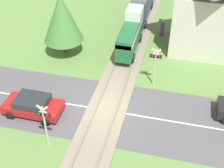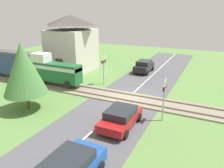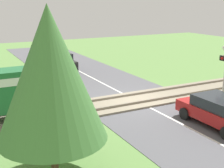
{
  "view_description": "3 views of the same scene",
  "coord_description": "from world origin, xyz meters",
  "px_view_note": "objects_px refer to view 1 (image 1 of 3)",
  "views": [
    {
      "loc": [
        4.27,
        -15.74,
        14.88
      ],
      "look_at": [
        0.0,
        1.57,
        1.2
      ],
      "focal_mm": 50.0,
      "sensor_mm": 36.0,
      "label": 1
    },
    {
      "loc": [
        -17.39,
        -6.79,
        7.77
      ],
      "look_at": [
        0.0,
        1.57,
        1.2
      ],
      "focal_mm": 35.0,
      "sensor_mm": 36.0,
      "label": 2
    },
    {
      "loc": [
        -14.44,
        9.13,
        5.54
      ],
      "look_at": [
        0.0,
        1.57,
        1.2
      ],
      "focal_mm": 50.0,
      "sensor_mm": 36.0,
      "label": 3
    }
  ],
  "objects_px": {
    "car_near_crossing": "(33,105)",
    "crossing_signal_east_approach": "(155,62)",
    "crossing_signal_west_approach": "(44,120)",
    "station_building": "(207,12)",
    "pedestrian_by_station": "(162,28)"
  },
  "relations": [
    {
      "from": "car_near_crossing",
      "to": "crossing_signal_east_approach",
      "type": "height_order",
      "value": "crossing_signal_east_approach"
    },
    {
      "from": "car_near_crossing",
      "to": "crossing_signal_west_approach",
      "type": "distance_m",
      "value": 3.5
    },
    {
      "from": "crossing_signal_east_approach",
      "to": "station_building",
      "type": "bearing_deg",
      "value": 62.01
    },
    {
      "from": "crossing_signal_east_approach",
      "to": "pedestrian_by_station",
      "type": "height_order",
      "value": "crossing_signal_east_approach"
    },
    {
      "from": "car_near_crossing",
      "to": "crossing_signal_west_approach",
      "type": "height_order",
      "value": "crossing_signal_west_approach"
    },
    {
      "from": "car_near_crossing",
      "to": "station_building",
      "type": "relative_size",
      "value": 0.56
    },
    {
      "from": "crossing_signal_east_approach",
      "to": "pedestrian_by_station",
      "type": "relative_size",
      "value": 1.93
    },
    {
      "from": "car_near_crossing",
      "to": "crossing_signal_east_approach",
      "type": "relative_size",
      "value": 1.25
    },
    {
      "from": "crossing_signal_east_approach",
      "to": "car_near_crossing",
      "type": "bearing_deg",
      "value": -145.06
    },
    {
      "from": "pedestrian_by_station",
      "to": "station_building",
      "type": "bearing_deg",
      "value": -21.4
    },
    {
      "from": "crossing_signal_west_approach",
      "to": "crossing_signal_east_approach",
      "type": "bearing_deg",
      "value": 54.72
    },
    {
      "from": "crossing_signal_west_approach",
      "to": "station_building",
      "type": "relative_size",
      "value": 0.45
    },
    {
      "from": "car_near_crossing",
      "to": "station_building",
      "type": "height_order",
      "value": "station_building"
    },
    {
      "from": "station_building",
      "to": "crossing_signal_west_approach",
      "type": "bearing_deg",
      "value": -122.09
    },
    {
      "from": "car_near_crossing",
      "to": "pedestrian_by_station",
      "type": "distance_m",
      "value": 15.23
    }
  ]
}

